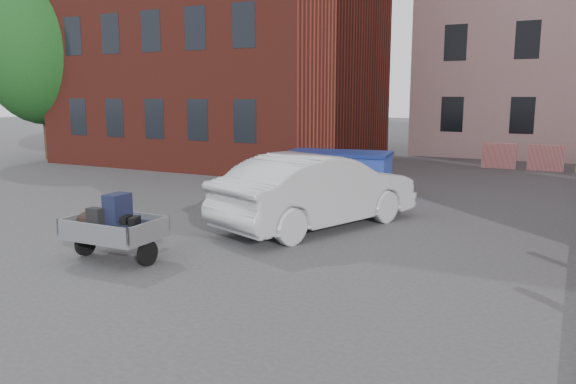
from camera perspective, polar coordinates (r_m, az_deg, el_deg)
The scene contains 8 objects.
ground at distance 10.47m, azimuth -4.01°, elevation -6.32°, with size 120.00×120.00×0.00m, color #38383A.
building_brick at distance 26.17m, azimuth -6.35°, elevation 18.83°, with size 12.00×10.00×14.00m, color #591E16.
far_building at distance 39.67m, azimuth -12.43°, elevation 11.27°, with size 6.00×6.00×8.00m, color maroon.
tree at distance 27.67m, azimuth -23.69°, elevation 13.78°, with size 5.28×5.28×8.30m.
barriers at distance 23.72m, azimuth 24.71°, elevation 3.16°, with size 4.70×0.18×1.00m.
trailer at distance 10.40m, azimuth -17.27°, elevation -3.42°, with size 1.63×1.82×1.20m.
dumpster at distance 16.61m, azimuth 5.15°, elevation 1.96°, with size 3.20×1.97×1.26m.
silver_car at distance 12.42m, azimuth 3.06°, elevation 0.16°, with size 1.74×4.99×1.64m, color #A8ABAF.
Camera 1 is at (5.26, -8.57, 2.93)m, focal length 35.00 mm.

